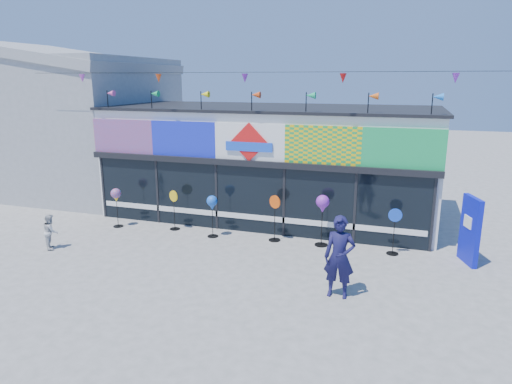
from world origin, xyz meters
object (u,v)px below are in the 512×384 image
at_px(spinner_4, 323,205).
at_px(spinner_1, 174,209).
at_px(spinner_2, 212,204).
at_px(blue_sign, 470,230).
at_px(spinner_5, 394,230).
at_px(child, 51,231).
at_px(spinner_0, 116,196).
at_px(adult_man, 339,257).
at_px(spinner_3, 275,217).

bearing_deg(spinner_4, spinner_1, -179.84).
bearing_deg(spinner_2, blue_sign, 1.57).
relative_size(blue_sign, spinner_5, 1.37).
bearing_deg(child, spinner_0, -52.59).
bearing_deg(child, adult_man, -130.09).
xyz_separation_m(spinner_3, child, (-6.36, -2.81, -0.25)).
relative_size(spinner_3, spinner_5, 1.07).
bearing_deg(blue_sign, spinner_0, 162.77).
bearing_deg(adult_man, child, 176.64).
relative_size(spinner_1, child, 1.27).
height_order(spinner_1, spinner_2, spinner_2).
height_order(blue_sign, adult_man, adult_man).
distance_m(spinner_0, spinner_2, 3.62).
height_order(spinner_2, spinner_4, spinner_4).
bearing_deg(spinner_4, spinner_2, -175.14).
bearing_deg(spinner_2, spinner_4, 4.86).
distance_m(spinner_1, spinner_3, 3.62).
bearing_deg(spinner_3, spinner_5, -0.66).
relative_size(spinner_2, child, 1.29).
height_order(spinner_1, adult_man, adult_man).
distance_m(spinner_0, spinner_1, 2.12).
relative_size(spinner_1, spinner_2, 0.99).
relative_size(spinner_4, spinner_5, 1.16).
bearing_deg(child, spinner_4, -107.24).
relative_size(blue_sign, spinner_3, 1.28).
height_order(blue_sign, spinner_4, blue_sign).
relative_size(blue_sign, adult_man, 0.96).
height_order(spinner_1, child, spinner_1).
bearing_deg(spinner_0, spinner_5, 1.86).
bearing_deg(spinner_0, spinner_2, 1.08).
relative_size(blue_sign, spinner_1, 1.39).
height_order(spinner_3, spinner_5, spinner_3).
bearing_deg(adult_man, spinner_0, 159.98).
distance_m(spinner_5, adult_man, 3.45).
distance_m(blue_sign, spinner_4, 4.21).
bearing_deg(adult_man, spinner_2, 146.40).
distance_m(blue_sign, spinner_0, 11.40).
relative_size(spinner_0, spinner_1, 1.00).
height_order(adult_man, child, adult_man).
bearing_deg(spinner_2, spinner_0, -178.92).
relative_size(spinner_1, spinner_3, 0.92).
bearing_deg(spinner_1, spinner_5, -0.42).
xyz_separation_m(blue_sign, child, (-12.08, -2.74, -0.42)).
bearing_deg(spinner_3, adult_man, -52.51).
distance_m(spinner_2, adult_man, 5.47).
height_order(spinner_1, spinner_3, spinner_3).
bearing_deg(spinner_2, spinner_5, 2.36).
height_order(spinner_0, spinner_3, spinner_3).
bearing_deg(spinner_1, spinner_3, -0.17).
xyz_separation_m(spinner_1, child, (-2.74, -2.82, -0.19)).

